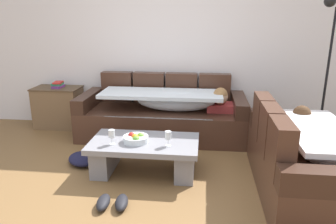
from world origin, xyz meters
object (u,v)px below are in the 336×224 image
Objects in this scene: wine_glass_near_right at (168,136)px; pair_of_shoes at (112,202)px; couch_along_wall at (165,114)px; coffee_table at (144,153)px; wine_glass_near_left at (112,134)px; side_cabinet at (58,107)px; fruit_bowl at (136,139)px; couch_near_window at (305,161)px; crumpled_garment at (83,159)px; floor_lamp at (325,65)px; book_stack_on_cabinet at (58,85)px.

wine_glass_near_right reaches higher than pair_of_shoes.
couch_along_wall reaches higher than coffee_table.
wine_glass_near_right is at bearing -22.30° from coffee_table.
side_cabinet is (-1.32, 1.54, -0.17)m from wine_glass_near_left.
couch_along_wall is 8.45× the size of fruit_bowl.
coffee_table reaches higher than pair_of_shoes.
wine_glass_near_left is 1.00× the size of wine_glass_near_right.
couch_near_window reaches higher than crumpled_garment.
fruit_bowl is 2.14m from side_cabinet.
side_cabinet is at bearing 174.16° from floor_lamp.
wine_glass_near_left is (-0.24, -0.09, 0.07)m from fruit_bowl.
crumpled_garment is at bearing -56.83° from book_stack_on_cabinet.
couch_along_wall is 1.24m from fruit_bowl.
fruit_bowl is at bearing 169.73° from wine_glass_near_right.
side_cabinet is at bearing 124.04° from crumpled_garment.
couch_along_wall is 1.97× the size of coffee_table.
fruit_bowl is at bearing -97.81° from couch_along_wall.
crumpled_garment is (-0.46, 0.27, -0.44)m from wine_glass_near_left.
crumpled_garment is at bearing 166.96° from wine_glass_near_right.
book_stack_on_cabinet is (-1.53, 1.45, 0.26)m from fruit_bowl.
book_stack_on_cabinet is (0.03, -0.00, 0.36)m from side_cabinet.
fruit_bowl is 0.78m from pair_of_shoes.
coffee_table is 0.77m from pair_of_shoes.
wine_glass_near_left is at bearing -30.49° from crumpled_garment.
wine_glass_near_left is 0.69m from crumpled_garment.
pair_of_shoes is at bearing -126.52° from wine_glass_near_right.
book_stack_on_cabinet reaches higher than side_cabinet.
couch_along_wall reaches higher than pair_of_shoes.
book_stack_on_cabinet is at bearing 123.17° from crumpled_garment.
pair_of_shoes is at bearing -55.34° from side_cabinet.
coffee_table is 0.62× the size of floor_lamp.
book_stack_on_cabinet reaches higher than fruit_bowl.
couch_along_wall is 5.92× the size of crumpled_garment.
side_cabinet is at bearing 141.74° from wine_glass_near_right.
couch_near_window is at bearing -7.83° from coffee_table.
wine_glass_near_right reaches higher than crumpled_garment.
wine_glass_near_right is at bearing -38.65° from book_stack_on_cabinet.
wine_glass_near_left is 0.52× the size of pair_of_shoes.
wine_glass_near_right is (0.20, -1.29, 0.17)m from couch_along_wall.
wine_glass_near_right is 2.44m from book_stack_on_cabinet.
couch_near_window is at bearing -5.87° from fruit_bowl.
couch_along_wall is 2.23m from floor_lamp.
side_cabinet is at bearing 63.71° from couch_near_window.
book_stack_on_cabinet is at bearing 139.06° from coffee_table.
couch_along_wall reaches higher than crumpled_garment.
pair_of_shoes is 0.80× the size of crumpled_garment.
wine_glass_near_right is 0.79× the size of book_stack_on_cabinet.
pair_of_shoes is (-2.34, -1.74, -1.07)m from floor_lamp.
side_cabinet is at bearing 124.66° from pair_of_shoes.
wine_glass_near_right is at bearing 53.48° from pair_of_shoes.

